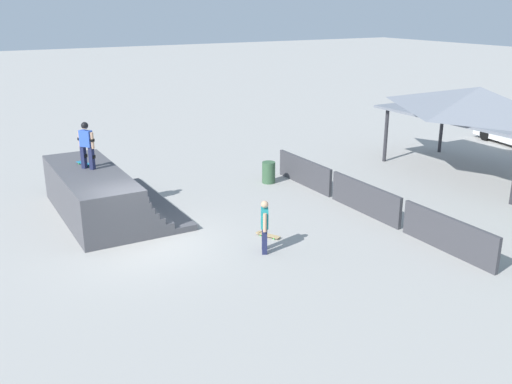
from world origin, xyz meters
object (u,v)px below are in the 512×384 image
object	(u,v)px
skateboard_on_deck	(86,164)
skater_on_deck	(86,142)
trash_bin	(269,172)
skateboard_on_ground	(267,235)
bystander_walking	(265,224)

from	to	relation	value
skateboard_on_deck	skater_on_deck	bearing A→B (deg)	-22.70
skater_on_deck	skateboard_on_deck	distance (m)	0.97
skater_on_deck	trash_bin	bearing A→B (deg)	53.04
skateboard_on_ground	trash_bin	size ratio (longest dim) A/B	0.93
skateboard_on_ground	skater_on_deck	bearing A→B (deg)	14.36
skateboard_on_deck	bystander_walking	size ratio (longest dim) A/B	0.54
bystander_walking	skateboard_on_ground	size ratio (longest dim) A/B	1.94
bystander_walking	trash_bin	world-z (taller)	bystander_walking
skateboard_on_deck	bystander_walking	world-z (taller)	skateboard_on_deck
bystander_walking	skateboard_on_deck	bearing A→B (deg)	58.40
bystander_walking	skateboard_on_ground	distance (m)	1.36
skateboard_on_deck	skateboard_on_ground	world-z (taller)	skateboard_on_deck
skater_on_deck	trash_bin	size ratio (longest dim) A/B	1.85
skater_on_deck	skateboard_on_ground	world-z (taller)	skater_on_deck
skateboard_on_deck	bystander_walking	bearing A→B (deg)	9.15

